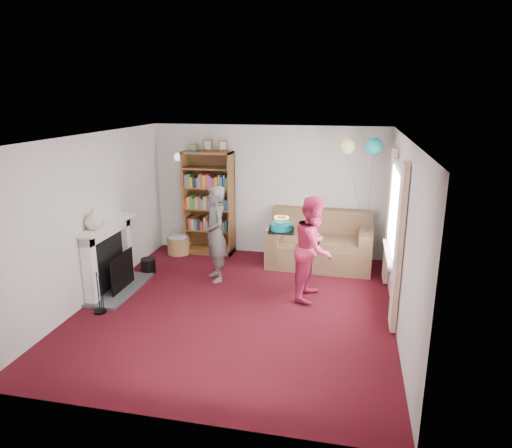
% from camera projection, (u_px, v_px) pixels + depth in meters
% --- Properties ---
extents(ground, '(5.00, 5.00, 0.00)m').
position_uv_depth(ground, '(237.00, 307.00, 6.78)').
color(ground, '#36080F').
rests_on(ground, ground).
extents(wall_back, '(4.50, 0.02, 2.50)m').
position_uv_depth(wall_back, '(268.00, 191.00, 8.80)').
color(wall_back, silver).
rests_on(wall_back, ground).
extents(wall_left, '(0.02, 5.00, 2.50)m').
position_uv_depth(wall_left, '(91.00, 218.00, 6.89)').
color(wall_left, silver).
rests_on(wall_left, ground).
extents(wall_right, '(0.02, 5.00, 2.50)m').
position_uv_depth(wall_right, '(403.00, 236.00, 5.99)').
color(wall_right, silver).
rests_on(wall_right, ground).
extents(ceiling, '(4.50, 5.00, 0.01)m').
position_uv_depth(ceiling, '(235.00, 136.00, 6.10)').
color(ceiling, white).
rests_on(ceiling, wall_back).
extents(fireplace, '(0.55, 1.80, 1.12)m').
position_uv_depth(fireplace, '(112.00, 260.00, 7.24)').
color(fireplace, '#3F3F42').
rests_on(fireplace, ground).
extents(window_bay, '(0.14, 2.02, 2.20)m').
position_uv_depth(window_bay, '(394.00, 227.00, 6.58)').
color(window_bay, white).
rests_on(window_bay, ground).
extents(wall_sconce, '(0.16, 0.23, 0.16)m').
position_uv_depth(wall_sconce, '(178.00, 157.00, 8.84)').
color(wall_sconce, gold).
rests_on(wall_sconce, ground).
extents(bookcase, '(0.95, 0.42, 2.22)m').
position_uv_depth(bookcase, '(209.00, 204.00, 8.90)').
color(bookcase, '#472B14').
rests_on(bookcase, ground).
extents(sofa, '(1.86, 0.99, 0.99)m').
position_uv_depth(sofa, '(320.00, 245.00, 8.42)').
color(sofa, brown).
rests_on(sofa, ground).
extents(wicker_basket, '(0.43, 0.43, 0.38)m').
position_uv_depth(wicker_basket, '(179.00, 245.00, 9.02)').
color(wicker_basket, olive).
rests_on(wicker_basket, ground).
extents(person_striped, '(0.63, 0.70, 1.61)m').
position_uv_depth(person_striped, '(216.00, 234.00, 7.58)').
color(person_striped, black).
rests_on(person_striped, ground).
extents(person_magenta, '(0.72, 0.86, 1.60)m').
position_uv_depth(person_magenta, '(314.00, 248.00, 6.92)').
color(person_magenta, '#C12650').
rests_on(person_magenta, ground).
extents(birthday_cake, '(0.39, 0.39, 0.22)m').
position_uv_depth(birthday_cake, '(281.00, 227.00, 6.95)').
color(birthday_cake, black).
rests_on(birthday_cake, ground).
extents(balloons, '(0.73, 0.29, 1.68)m').
position_uv_depth(balloons, '(360.00, 146.00, 7.58)').
color(balloons, '#3F3F3F').
rests_on(balloons, ground).
extents(mantel_vase, '(0.38, 0.38, 0.30)m').
position_uv_depth(mantel_vase, '(94.00, 219.00, 6.71)').
color(mantel_vase, beige).
rests_on(mantel_vase, fireplace).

